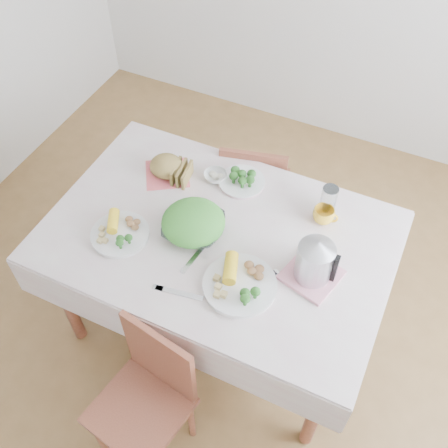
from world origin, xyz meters
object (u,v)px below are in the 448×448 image
at_px(chair_near, 137,404).
at_px(dinner_plate_right, 240,285).
at_px(dinner_plate_left, 120,234).
at_px(chair_far, 256,178).
at_px(salad_bowl, 194,227).
at_px(yellow_mug, 324,215).
at_px(dining_table, 219,283).
at_px(electric_kettle, 315,259).

xyz_separation_m(chair_near, dinner_plate_right, (0.22, 0.51, 0.31)).
distance_m(chair_near, dinner_plate_left, 0.71).
relative_size(chair_near, chair_far, 0.99).
height_order(chair_far, dinner_plate_right, chair_far).
xyz_separation_m(salad_bowl, dinner_plate_right, (0.30, -0.18, -0.02)).
distance_m(dinner_plate_right, yellow_mug, 0.52).
relative_size(dining_table, dinner_plate_right, 4.62).
xyz_separation_m(dining_table, chair_far, (-0.09, 0.66, 0.09)).
bearing_deg(dinner_plate_right, dining_table, 133.55).
bearing_deg(yellow_mug, chair_near, -112.59).
bearing_deg(electric_kettle, dining_table, 178.00).
height_order(dining_table, yellow_mug, yellow_mug).
bearing_deg(yellow_mug, chair_far, 140.33).
relative_size(salad_bowl, dinner_plate_right, 0.86).
bearing_deg(salad_bowl, chair_far, 88.85).
bearing_deg(dinner_plate_right, salad_bowl, 149.56).
distance_m(salad_bowl, dinner_plate_right, 0.35).
relative_size(salad_bowl, yellow_mug, 2.68).
xyz_separation_m(dinner_plate_left, electric_kettle, (0.82, 0.16, 0.11)).
bearing_deg(chair_near, dining_table, 98.20).
distance_m(chair_far, salad_bowl, 0.77).
height_order(dinner_plate_left, electric_kettle, electric_kettle).
bearing_deg(salad_bowl, chair_near, -83.26).
relative_size(dining_table, dinner_plate_left, 5.45).
bearing_deg(dinner_plate_right, dinner_plate_left, 178.20).
xyz_separation_m(chair_far, electric_kettle, (0.53, -0.70, 0.42)).
height_order(chair_near, dinner_plate_right, chair_near).
bearing_deg(chair_far, salad_bowl, 74.90).
xyz_separation_m(dining_table, dinner_plate_right, (0.20, -0.21, 0.40)).
height_order(dining_table, chair_near, chair_near).
bearing_deg(dining_table, salad_bowl, -162.08).
relative_size(chair_near, dinner_plate_right, 2.63).
xyz_separation_m(yellow_mug, electric_kettle, (0.05, -0.30, 0.08)).
xyz_separation_m(dinner_plate_left, dinner_plate_right, (0.58, -0.02, 0.00)).
relative_size(salad_bowl, dinner_plate_left, 1.01).
distance_m(salad_bowl, dinner_plate_left, 0.32).
bearing_deg(dinner_plate_left, electric_kettle, 10.69).
distance_m(dinner_plate_left, yellow_mug, 0.90).
bearing_deg(dinner_plate_left, salad_bowl, 29.43).
height_order(dining_table, electric_kettle, electric_kettle).
height_order(dinner_plate_right, electric_kettle, electric_kettle).
bearing_deg(chair_far, dinner_plate_left, 57.10).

